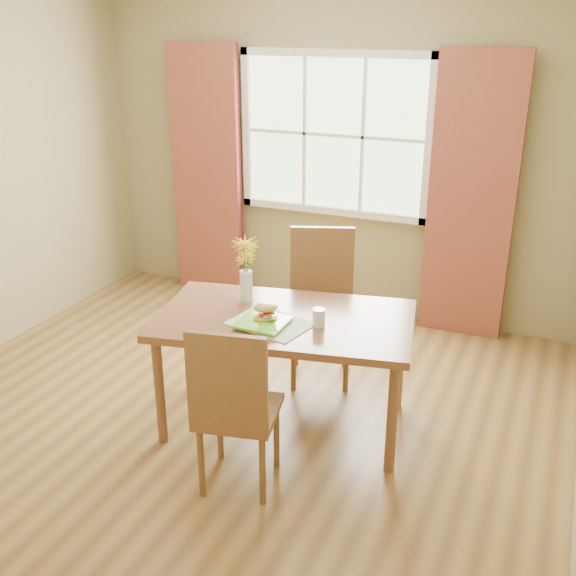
# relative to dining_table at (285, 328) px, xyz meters

# --- Properties ---
(room) EXTENTS (4.24, 3.84, 2.74)m
(room) POSITION_rel_dining_table_xyz_m (-0.38, 0.00, 0.69)
(room) COLOR olive
(room) RESTS_ON ground
(window) EXTENTS (1.62, 0.06, 1.32)m
(window) POSITION_rel_dining_table_xyz_m (-0.38, 1.88, 0.84)
(window) COLOR #B7DDA7
(window) RESTS_ON room
(curtain_left) EXTENTS (0.65, 0.08, 2.20)m
(curtain_left) POSITION_rel_dining_table_xyz_m (-1.53, 1.78, 0.44)
(curtain_left) COLOR maroon
(curtain_left) RESTS_ON room
(curtain_right) EXTENTS (0.65, 0.08, 2.20)m
(curtain_right) POSITION_rel_dining_table_xyz_m (0.77, 1.78, 0.44)
(curtain_right) COLOR maroon
(curtain_right) RESTS_ON room
(dining_table) EXTENTS (1.65, 1.13, 0.74)m
(dining_table) POSITION_rel_dining_table_xyz_m (0.00, 0.00, 0.00)
(dining_table) COLOR brown
(dining_table) RESTS_ON room
(chair_near) EXTENTS (0.49, 0.49, 0.99)m
(chair_near) POSITION_rel_dining_table_xyz_m (0.02, -0.70, -0.12)
(chair_near) COLOR brown
(chair_near) RESTS_ON room
(chair_far) EXTENTS (0.57, 0.57, 1.06)m
(chair_far) POSITION_rel_dining_table_xyz_m (-0.03, 0.71, -0.08)
(chair_far) COLOR brown
(chair_far) RESTS_ON room
(placemat) EXTENTS (0.51, 0.42, 0.01)m
(placemat) POSITION_rel_dining_table_xyz_m (-0.04, -0.12, 0.08)
(placemat) COLOR beige
(placemat) RESTS_ON dining_table
(plate) EXTENTS (0.28, 0.28, 0.01)m
(plate) POSITION_rel_dining_table_xyz_m (-0.07, -0.16, 0.09)
(plate) COLOR #75D635
(plate) RESTS_ON placemat
(croissant_sandwich) EXTENTS (0.18, 0.16, 0.11)m
(croissant_sandwich) POSITION_rel_dining_table_xyz_m (-0.06, -0.13, 0.15)
(croissant_sandwich) COLOR gold
(croissant_sandwich) RESTS_ON plate
(water_glass) EXTENTS (0.07, 0.07, 0.11)m
(water_glass) POSITION_rel_dining_table_xyz_m (0.23, -0.05, 0.13)
(water_glass) COLOR silver
(water_glass) RESTS_ON dining_table
(flower_vase) EXTENTS (0.17, 0.17, 0.41)m
(flower_vase) POSITION_rel_dining_table_xyz_m (-0.32, 0.13, 0.33)
(flower_vase) COLOR silver
(flower_vase) RESTS_ON dining_table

